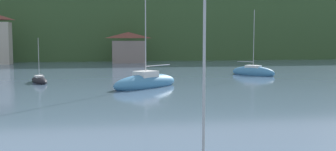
{
  "coord_description": "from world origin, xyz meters",
  "views": [
    {
      "loc": [
        -4.28,
        11.29,
        4.9
      ],
      "look_at": [
        0.0,
        38.27,
        2.31
      ],
      "focal_mm": 40.33,
      "sensor_mm": 36.0,
      "label": 1
    }
  ],
  "objects_px": {
    "sailboat_far_3": "(146,82)",
    "sailboat_far_8": "(39,81)",
    "sailboat_far_2": "(253,72)",
    "shore_building_central": "(128,48)"
  },
  "relations": [
    {
      "from": "sailboat_far_2",
      "to": "sailboat_far_8",
      "type": "distance_m",
      "value": 28.25
    },
    {
      "from": "shore_building_central",
      "to": "sailboat_far_2",
      "type": "xyz_separation_m",
      "value": [
        15.65,
        -30.87,
        -2.75
      ]
    },
    {
      "from": "sailboat_far_3",
      "to": "sailboat_far_8",
      "type": "distance_m",
      "value": 13.09
    },
    {
      "from": "sailboat_far_3",
      "to": "sailboat_far_8",
      "type": "relative_size",
      "value": 2.16
    },
    {
      "from": "sailboat_far_2",
      "to": "sailboat_far_8",
      "type": "height_order",
      "value": "sailboat_far_2"
    },
    {
      "from": "sailboat_far_3",
      "to": "sailboat_far_8",
      "type": "bearing_deg",
      "value": -65.89
    },
    {
      "from": "shore_building_central",
      "to": "sailboat_far_2",
      "type": "relative_size",
      "value": 0.76
    },
    {
      "from": "shore_building_central",
      "to": "sailboat_far_8",
      "type": "distance_m",
      "value": 38.21
    },
    {
      "from": "sailboat_far_3",
      "to": "sailboat_far_2",
      "type": "bearing_deg",
      "value": 176.43
    },
    {
      "from": "sailboat_far_8",
      "to": "sailboat_far_2",
      "type": "bearing_deg",
      "value": -103.1
    }
  ]
}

